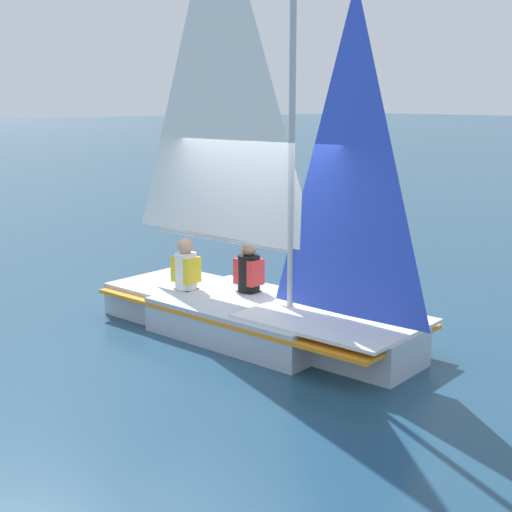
{
  "coord_description": "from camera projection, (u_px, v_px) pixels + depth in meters",
  "views": [
    {
      "loc": [
        5.1,
        7.24,
        2.97
      ],
      "look_at": [
        0.0,
        0.0,
        1.05
      ],
      "focal_mm": 50.0,
      "sensor_mm": 36.0,
      "label": 1
    }
  ],
  "objects": [
    {
      "name": "buoy_marker",
      "position": [
        252.0,
        220.0,
        17.16
      ],
      "size": [
        0.46,
        0.46,
        1.24
      ],
      "color": "orange",
      "rests_on": "ground_plane"
    },
    {
      "name": "sailor_crew",
      "position": [
        186.0,
        277.0,
        9.77
      ],
      "size": [
        0.36,
        0.39,
        1.16
      ],
      "rotation": [
        0.0,
        0.0,
        1.82
      ],
      "color": "black",
      "rests_on": "ground_plane"
    },
    {
      "name": "ground_plane",
      "position": [
        256.0,
        334.0,
        9.29
      ],
      "size": [
        260.0,
        260.0,
        0.0
      ],
      "primitive_type": "plane",
      "color": "navy"
    },
    {
      "name": "sailboat_main",
      "position": [
        254.0,
        275.0,
        9.15
      ],
      "size": [
        2.68,
        4.72,
        5.73
      ],
      "rotation": [
        0.0,
        0.0,
        1.82
      ],
      "color": "#B2BCCC",
      "rests_on": "ground_plane"
    },
    {
      "name": "sailor_helm",
      "position": [
        249.0,
        278.0,
        9.64
      ],
      "size": [
        0.36,
        0.39,
        1.16
      ],
      "rotation": [
        0.0,
        0.0,
        1.82
      ],
      "color": "black",
      "rests_on": "ground_plane"
    }
  ]
}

